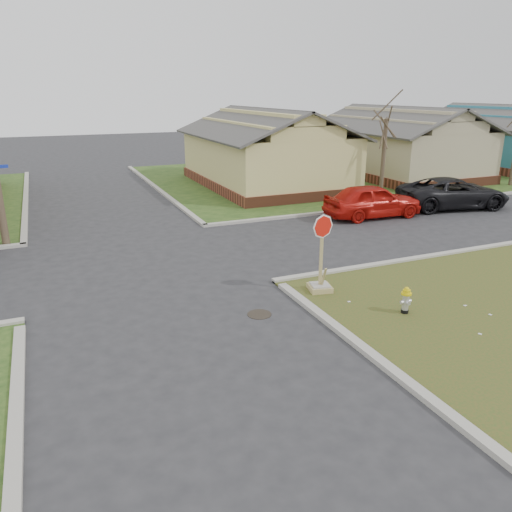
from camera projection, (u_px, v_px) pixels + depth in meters
name	position (u px, v px, depth m)	size (l,w,h in m)	color
ground	(173.00, 321.00, 12.80)	(120.00, 120.00, 0.00)	#29292C
verge_far_right	(405.00, 170.00, 36.72)	(37.00, 19.00, 0.05)	#244117
curbs	(137.00, 263.00, 17.15)	(80.00, 40.00, 0.12)	#A9A498
manhole	(259.00, 314.00, 13.18)	(0.64, 0.64, 0.01)	black
side_house_yellow	(265.00, 150.00, 30.23)	(7.60, 11.60, 4.70)	brown
side_house_tan	(399.00, 143.00, 33.98)	(7.60, 11.60, 4.70)	brown
side_house_teal	(506.00, 138.00, 37.72)	(7.60, 11.60, 4.70)	brown
tree_mid_right	(383.00, 160.00, 26.25)	(0.22, 0.22, 4.20)	#403425
fire_hydrant	(406.00, 299.00, 13.05)	(0.27, 0.27, 0.73)	black
stop_sign	(320.00, 275.00, 14.48)	(0.65, 0.64, 2.30)	#9D8D55
red_sedan	(373.00, 201.00, 23.06)	(1.84, 4.58, 1.56)	#BA140D
dark_pickup	(453.00, 193.00, 24.91)	(2.51, 5.43, 1.51)	black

